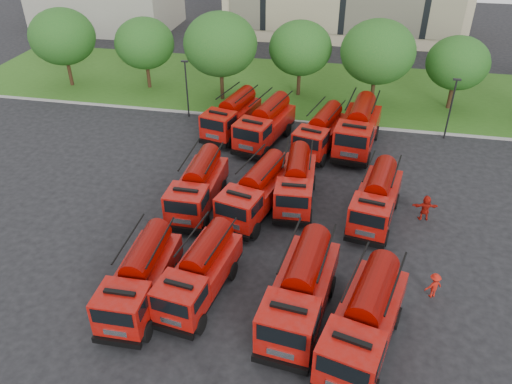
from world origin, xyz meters
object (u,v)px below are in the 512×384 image
fire_truck_6 (296,182)px  fire_truck_9 (265,124)px  fire_truck_8 (232,115)px  fire_truck_5 (256,191)px  fire_truck_7 (376,198)px  fire_truck_11 (358,128)px  fire_truck_3 (365,320)px  fire_truck_2 (301,290)px  firefighter_2 (345,331)px  fire_truck_1 (200,272)px  firefighter_5 (423,219)px  firefighter_0 (361,377)px  firefighter_3 (431,296)px  fire_truck_4 (198,186)px  firefighter_4 (206,257)px  fire_truck_0 (141,277)px  fire_truck_10 (321,132)px

fire_truck_6 → fire_truck_9: bearing=110.9°
fire_truck_8 → fire_truck_5: bearing=-55.5°
fire_truck_7 → fire_truck_11: (-1.39, 9.50, 0.22)m
fire_truck_3 → fire_truck_2: bearing=171.1°
fire_truck_7 → firefighter_2: bearing=-87.4°
firefighter_2 → fire_truck_1: bearing=99.8°
fire_truck_11 → fire_truck_1: bearing=-104.7°
fire_truck_8 → fire_truck_11: size_ratio=0.91×
fire_truck_9 → firefighter_5: bearing=-21.8°
fire_truck_2 → fire_truck_6: (-1.55, 10.07, -0.16)m
fire_truck_7 → fire_truck_9: fire_truck_9 is taller
firefighter_0 → fire_truck_7: bearing=51.3°
fire_truck_6 → fire_truck_11: size_ratio=0.84×
fire_truck_2 → fire_truck_9: bearing=112.4°
fire_truck_8 → firefighter_3: (14.70, -16.62, -1.58)m
fire_truck_2 → fire_truck_4: fire_truck_2 is taller
fire_truck_2 → fire_truck_11: size_ratio=0.95×
fire_truck_5 → firefighter_4: size_ratio=3.96×
fire_truck_1 → fire_truck_5: bearing=89.0°
fire_truck_11 → fire_truck_0: bearing=-110.4°
fire_truck_6 → firefighter_4: fire_truck_6 is taller
fire_truck_2 → fire_truck_11: fire_truck_11 is taller
fire_truck_9 → fire_truck_10: bearing=8.8°
firefighter_5 → fire_truck_11: bearing=-70.4°
fire_truck_8 → firefighter_0: (11.22, -22.35, -1.58)m
fire_truck_11 → firefighter_4: 17.31m
fire_truck_9 → firefighter_2: fire_truck_9 is taller
fire_truck_0 → fire_truck_6: fire_truck_0 is taller
fire_truck_6 → fire_truck_5: bearing=-145.6°
fire_truck_4 → fire_truck_2: bearing=-46.7°
fire_truck_10 → fire_truck_11: 2.98m
fire_truck_10 → firefighter_2: size_ratio=4.08×
fire_truck_1 → fire_truck_8: bearing=107.4°
fire_truck_1 → firefighter_5: 15.09m
fire_truck_4 → fire_truck_6: fire_truck_4 is taller
fire_truck_1 → firefighter_3: bearing=19.0°
fire_truck_10 → firefighter_0: size_ratio=4.40×
firefighter_3 → firefighter_0: bearing=30.3°
fire_truck_0 → fire_truck_6: 12.40m
fire_truck_8 → firefighter_0: bearing=-49.9°
fire_truck_7 → firefighter_0: (-0.47, -12.15, -1.54)m
fire_truck_0 → firefighter_3: (14.58, 3.18, -1.54)m
fire_truck_3 → fire_truck_7: (0.55, 10.37, -0.12)m
fire_truck_5 → firefighter_4: (-1.90, -4.99, -1.58)m
fire_truck_5 → firefighter_4: bearing=-96.6°
fire_truck_0 → firefighter_2: (10.30, -0.05, -1.54)m
fire_truck_4 → firefighter_0: 15.68m
firefighter_2 → firefighter_5: 11.10m
fire_truck_4 → fire_truck_1: bearing=-72.2°
firefighter_2 → firefighter_4: firefighter_4 is taller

